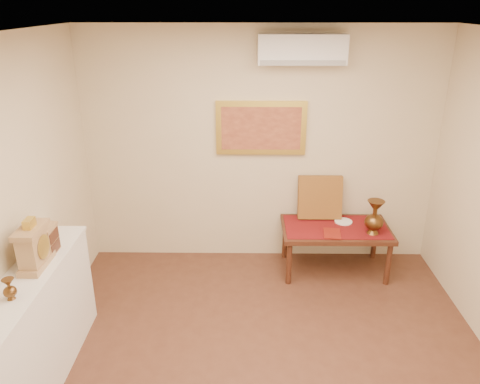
{
  "coord_description": "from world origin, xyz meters",
  "views": [
    {
      "loc": [
        -0.17,
        -2.84,
        2.9
      ],
      "look_at": [
        -0.22,
        1.15,
        1.27
      ],
      "focal_mm": 35.0,
      "sensor_mm": 36.0,
      "label": 1
    }
  ],
  "objects_px": {
    "brass_urn_tall": "(375,214)",
    "mantel_clock": "(34,247)",
    "display_ledge": "(28,342)",
    "wooden_chest": "(46,240)",
    "low_table": "(336,232)"
  },
  "relations": [
    {
      "from": "brass_urn_tall",
      "to": "mantel_clock",
      "type": "height_order",
      "value": "mantel_clock"
    },
    {
      "from": "display_ledge",
      "to": "mantel_clock",
      "type": "bearing_deg",
      "value": 84.32
    },
    {
      "from": "brass_urn_tall",
      "to": "wooden_chest",
      "type": "relative_size",
      "value": 1.9
    },
    {
      "from": "wooden_chest",
      "to": "display_ledge",
      "type": "bearing_deg",
      "value": -93.19
    },
    {
      "from": "brass_urn_tall",
      "to": "mantel_clock",
      "type": "relative_size",
      "value": 1.13
    },
    {
      "from": "brass_urn_tall",
      "to": "low_table",
      "type": "distance_m",
      "value": 0.5
    },
    {
      "from": "display_ledge",
      "to": "low_table",
      "type": "bearing_deg",
      "value": 35.1
    },
    {
      "from": "brass_urn_tall",
      "to": "wooden_chest",
      "type": "distance_m",
      "value": 3.27
    },
    {
      "from": "mantel_clock",
      "to": "wooden_chest",
      "type": "relative_size",
      "value": 1.68
    },
    {
      "from": "display_ledge",
      "to": "wooden_chest",
      "type": "height_order",
      "value": "wooden_chest"
    },
    {
      "from": "wooden_chest",
      "to": "low_table",
      "type": "distance_m",
      "value": 3.04
    },
    {
      "from": "mantel_clock",
      "to": "wooden_chest",
      "type": "xyz_separation_m",
      "value": [
        -0.0,
        0.21,
        -0.05
      ]
    },
    {
      "from": "low_table",
      "to": "brass_urn_tall",
      "type": "bearing_deg",
      "value": -22.14
    },
    {
      "from": "display_ledge",
      "to": "wooden_chest",
      "type": "xyz_separation_m",
      "value": [
        0.03,
        0.51,
        0.61
      ]
    },
    {
      "from": "mantel_clock",
      "to": "low_table",
      "type": "height_order",
      "value": "mantel_clock"
    }
  ]
}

